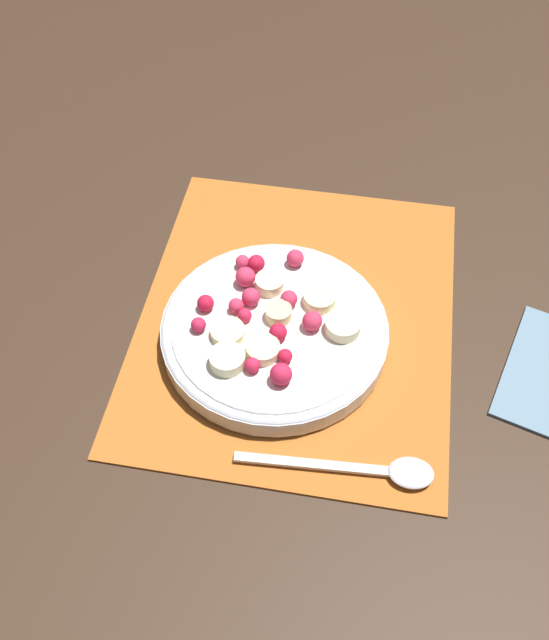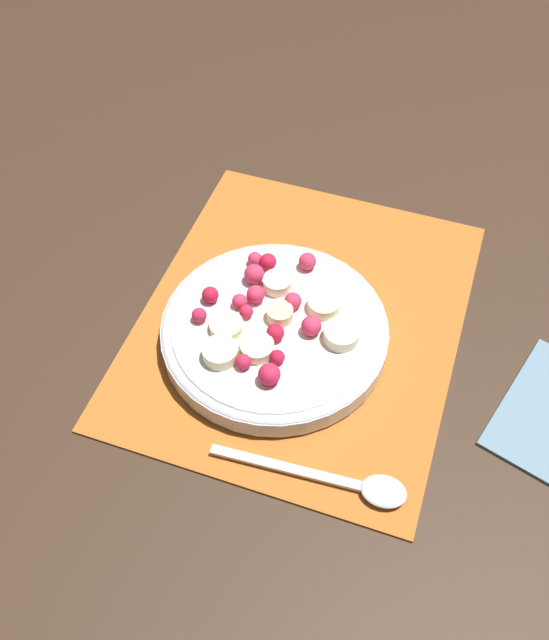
{
  "view_description": "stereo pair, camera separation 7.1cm",
  "coord_description": "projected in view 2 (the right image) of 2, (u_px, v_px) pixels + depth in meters",
  "views": [
    {
      "loc": [
        -0.47,
        -0.06,
        0.6
      ],
      "look_at": [
        -0.04,
        0.02,
        0.04
      ],
      "focal_mm": 40.0,
      "sensor_mm": 36.0,
      "label": 1
    },
    {
      "loc": [
        -0.45,
        -0.13,
        0.6
      ],
      "look_at": [
        -0.04,
        0.02,
        0.04
      ],
      "focal_mm": 40.0,
      "sensor_mm": 36.0,
      "label": 2
    }
  ],
  "objects": [
    {
      "name": "ground_plane",
      "position": [
        301.0,
        321.0,
        0.76
      ],
      "size": [
        3.0,
        3.0,
        0.0
      ],
      "primitive_type": "plane",
      "color": "#382619"
    },
    {
      "name": "spoon",
      "position": [
        351.0,
        483.0,
        0.63
      ],
      "size": [
        0.03,
        0.18,
        0.01
      ],
      "rotation": [
        0.0,
        0.0,
        4.78
      ],
      "color": "silver",
      "rests_on": "placemat"
    },
    {
      "name": "fruit_bowl",
      "position": [
        274.0,
        329.0,
        0.72
      ],
      "size": [
        0.23,
        0.23,
        0.05
      ],
      "color": "silver",
      "rests_on": "placemat"
    },
    {
      "name": "placemat",
      "position": [
        301.0,
        319.0,
        0.76
      ],
      "size": [
        0.4,
        0.33,
        0.01
      ],
      "color": "#B26023",
      "rests_on": "ground_plane"
    }
  ]
}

